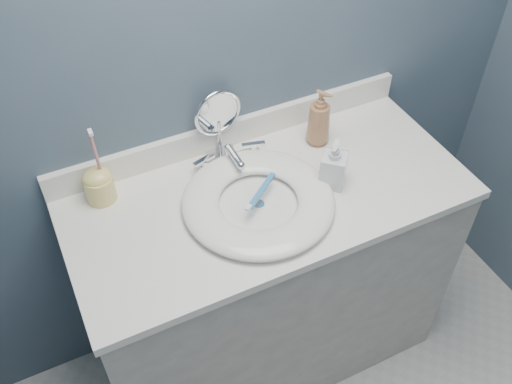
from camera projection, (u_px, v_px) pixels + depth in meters
back_wall at (228, 56)px, 1.66m from camera, size 2.20×0.02×2.40m
vanity_cabinet at (267, 283)px, 2.04m from camera, size 1.20×0.55×0.85m
countertop at (269, 197)px, 1.72m from camera, size 1.22×0.57×0.03m
backsplash at (233, 132)px, 1.85m from camera, size 1.22×0.02×0.09m
basin at (258, 201)px, 1.66m from camera, size 0.45×0.45×0.04m
drain at (258, 205)px, 1.67m from camera, size 0.04×0.04×0.01m
faucet at (231, 158)px, 1.78m from camera, size 0.25×0.13×0.07m
makeup_mirror at (218, 120)px, 1.75m from camera, size 0.16×0.09×0.24m
soap_bottle_amber at (319, 117)px, 1.81m from camera, size 0.10×0.10×0.20m
soap_bottle_clear at (334, 163)px, 1.69m from camera, size 0.10×0.10×0.16m
toothbrush_holder at (99, 184)px, 1.66m from camera, size 0.09×0.09×0.26m
toothbrush_lying at (261, 192)px, 1.65m from camera, size 0.15×0.12×0.02m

